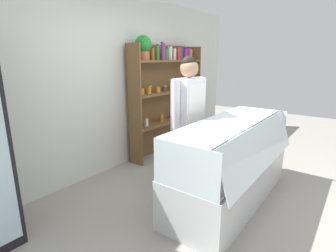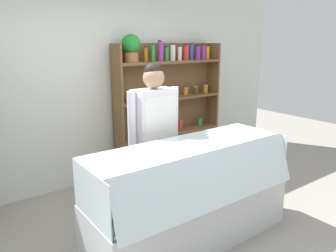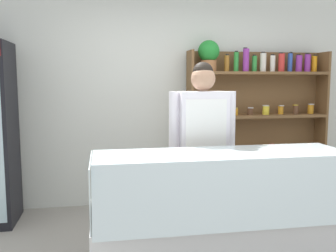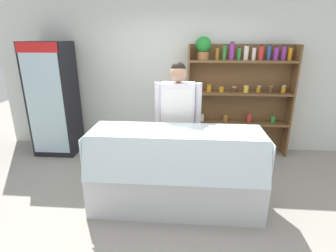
{
  "view_description": "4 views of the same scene",
  "coord_description": "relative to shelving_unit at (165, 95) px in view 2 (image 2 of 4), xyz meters",
  "views": [
    {
      "loc": [
        -2.81,
        -1.17,
        1.72
      ],
      "look_at": [
        -0.31,
        0.7,
        0.91
      ],
      "focal_mm": 28.0,
      "sensor_mm": 36.0,
      "label": 1
    },
    {
      "loc": [
        -1.92,
        -2.27,
        1.97
      ],
      "look_at": [
        0.22,
        0.64,
        1.03
      ],
      "focal_mm": 35.0,
      "sensor_mm": 36.0,
      "label": 2
    },
    {
      "loc": [
        -0.93,
        -2.78,
        1.58
      ],
      "look_at": [
        -0.33,
        0.58,
        1.16
      ],
      "focal_mm": 40.0,
      "sensor_mm": 36.0,
      "label": 3
    },
    {
      "loc": [
        0.15,
        -2.88,
        2.06
      ],
      "look_at": [
        -0.12,
        0.51,
        0.9
      ],
      "focal_mm": 28.0,
      "sensor_mm": 36.0,
      "label": 4
    }
  ],
  "objects": [
    {
      "name": "ground_plane",
      "position": [
        -0.97,
        -1.74,
        -1.18
      ],
      "size": [
        12.0,
        12.0,
        0.0
      ],
      "primitive_type": "plane",
      "color": "gray"
    },
    {
      "name": "shelving_unit",
      "position": [
        0.0,
        0.0,
        0.0
      ],
      "size": [
        1.81,
        0.29,
        2.06
      ],
      "color": "brown",
      "rests_on": "ground"
    },
    {
      "name": "deli_display_case",
      "position": [
        -0.95,
        -1.76,
        -0.86
      ],
      "size": [
        2.08,
        0.8,
        1.01
      ],
      "color": "silver",
      "rests_on": "ground"
    },
    {
      "name": "back_wall",
      "position": [
        -0.97,
        0.22,
        0.17
      ],
      "size": [
        6.8,
        0.1,
        2.7
      ],
      "primitive_type": "cube",
      "color": "silver",
      "rests_on": "ground"
    },
    {
      "name": "shop_clerk",
      "position": [
        -0.96,
        -1.14,
        -0.13
      ],
      "size": [
        0.64,
        0.25,
        1.75
      ],
      "color": "#2D2D38",
      "rests_on": "ground"
    }
  ]
}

